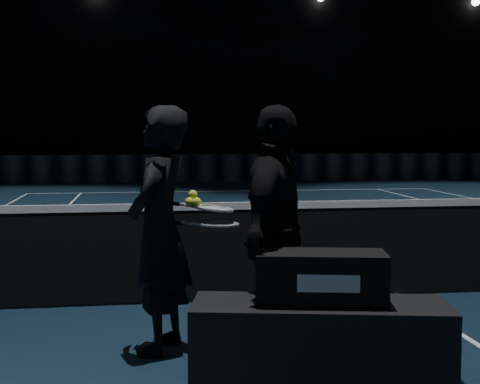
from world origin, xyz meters
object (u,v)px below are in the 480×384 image
(player_b, at_px, (275,233))
(tennis_balls, at_px, (193,200))
(player_a, at_px, (159,230))
(racket_lower, at_px, (219,224))
(racket_bag, at_px, (321,277))
(racket_upper, at_px, (214,209))
(player_bench, at_px, (320,340))

(player_b, relative_size, tennis_balls, 15.03)
(player_a, distance_m, racket_lower, 0.45)
(racket_bag, height_order, racket_upper, racket_upper)
(player_b, distance_m, racket_upper, 0.48)
(player_b, distance_m, tennis_balls, 0.64)
(player_a, height_order, tennis_balls, player_a)
(racket_bag, distance_m, tennis_balls, 1.10)
(player_bench, xyz_separation_m, racket_lower, (-0.60, 0.56, 0.70))
(player_bench, height_order, racket_upper, racket_upper)
(racket_lower, xyz_separation_m, racket_upper, (-0.03, 0.05, 0.11))
(player_a, relative_size, tennis_balls, 15.03)
(racket_upper, bearing_deg, racket_bag, -27.73)
(player_bench, bearing_deg, racket_upper, 147.68)
(racket_lower, bearing_deg, player_bench, -22.57)
(player_a, bearing_deg, player_bench, 76.89)
(player_a, height_order, player_b, same)
(player_b, bearing_deg, tennis_balls, 94.52)
(racket_upper, bearing_deg, player_b, -9.08)
(player_bench, relative_size, tennis_balls, 13.94)
(racket_lower, distance_m, racket_upper, 0.13)
(racket_bag, xyz_separation_m, racket_upper, (-0.63, 0.61, 0.39))
(player_b, bearing_deg, racket_lower, 95.00)
(racket_lower, bearing_deg, player_b, -0.00)
(racket_lower, height_order, racket_upper, racket_upper)
(player_b, height_order, tennis_balls, player_b)
(player_bench, xyz_separation_m, player_a, (-1.02, 0.71, 0.65))
(player_bench, distance_m, player_b, 0.80)
(racket_lower, xyz_separation_m, tennis_balls, (-0.18, 0.07, 0.17))
(racket_lower, bearing_deg, player_a, -180.00)
(player_bench, bearing_deg, racket_lower, 148.84)
(player_b, bearing_deg, racket_upper, 89.92)
(player_a, height_order, racket_lower, player_a)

